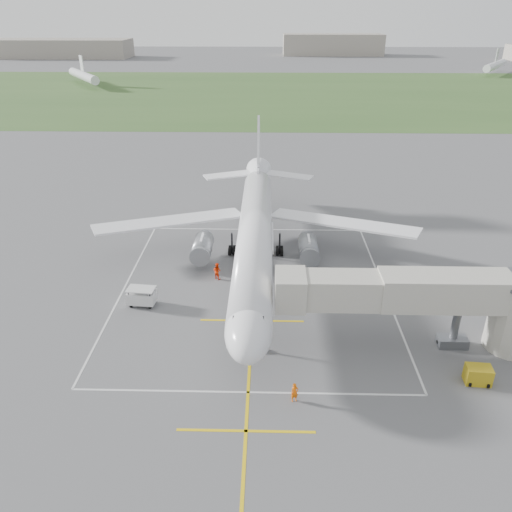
{
  "coord_description": "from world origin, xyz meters",
  "views": [
    {
      "loc": [
        1.36,
        -50.24,
        27.27
      ],
      "look_at": [
        0.24,
        -4.0,
        4.0
      ],
      "focal_mm": 35.0,
      "sensor_mm": 36.0,
      "label": 1
    }
  ],
  "objects_px": {
    "jet_bridge": "(434,300)",
    "gpu_unit": "(478,375)",
    "airliner": "(255,234)",
    "baggage_cart": "(142,297)",
    "ramp_worker_wing": "(217,271)",
    "ramp_worker_nose": "(295,393)"
  },
  "relations": [
    {
      "from": "jet_bridge",
      "to": "gpu_unit",
      "type": "distance_m",
      "value": 6.86
    },
    {
      "from": "gpu_unit",
      "to": "ramp_worker_nose",
      "type": "distance_m",
      "value": 15.04
    },
    {
      "from": "baggage_cart",
      "to": "ramp_worker_wing",
      "type": "xyz_separation_m",
      "value": [
        7.1,
        5.68,
        -0.02
      ]
    },
    {
      "from": "ramp_worker_nose",
      "to": "baggage_cart",
      "type": "bearing_deg",
      "value": 120.5
    },
    {
      "from": "baggage_cart",
      "to": "ramp_worker_wing",
      "type": "distance_m",
      "value": 9.09
    },
    {
      "from": "airliner",
      "to": "ramp_worker_wing",
      "type": "bearing_deg",
      "value": -149.21
    },
    {
      "from": "jet_bridge",
      "to": "gpu_unit",
      "type": "bearing_deg",
      "value": -60.79
    },
    {
      "from": "airliner",
      "to": "baggage_cart",
      "type": "bearing_deg",
      "value": -144.07
    },
    {
      "from": "jet_bridge",
      "to": "airliner",
      "type": "bearing_deg",
      "value": 137.81
    },
    {
      "from": "airliner",
      "to": "baggage_cart",
      "type": "height_order",
      "value": "airliner"
    },
    {
      "from": "airliner",
      "to": "jet_bridge",
      "type": "relative_size",
      "value": 2.0
    },
    {
      "from": "baggage_cart",
      "to": "ramp_worker_nose",
      "type": "relative_size",
      "value": 1.77
    },
    {
      "from": "airliner",
      "to": "jet_bridge",
      "type": "height_order",
      "value": "airliner"
    },
    {
      "from": "gpu_unit",
      "to": "airliner",
      "type": "bearing_deg",
      "value": 138.67
    },
    {
      "from": "airliner",
      "to": "ramp_worker_wing",
      "type": "distance_m",
      "value": 5.92
    },
    {
      "from": "airliner",
      "to": "baggage_cart",
      "type": "relative_size",
      "value": 16.1
    },
    {
      "from": "baggage_cart",
      "to": "ramp_worker_nose",
      "type": "bearing_deg",
      "value": -36.25
    },
    {
      "from": "airliner",
      "to": "ramp_worker_wing",
      "type": "height_order",
      "value": "airliner"
    },
    {
      "from": "gpu_unit",
      "to": "baggage_cart",
      "type": "bearing_deg",
      "value": 164.41
    },
    {
      "from": "jet_bridge",
      "to": "ramp_worker_nose",
      "type": "xyz_separation_m",
      "value": [
        -12.12,
        -7.35,
        -3.92
      ]
    },
    {
      "from": "baggage_cart",
      "to": "gpu_unit",
      "type": "bearing_deg",
      "value": -14.34
    },
    {
      "from": "jet_bridge",
      "to": "ramp_worker_nose",
      "type": "distance_m",
      "value": 14.71
    }
  ]
}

